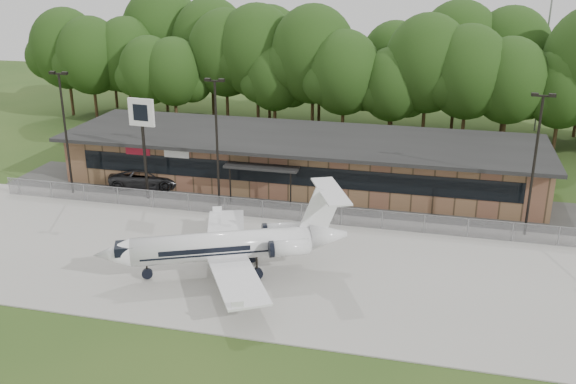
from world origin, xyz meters
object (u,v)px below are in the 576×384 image
(business_jet, at_px, (231,246))
(pole_sign, at_px, (142,123))
(suv, at_px, (147,177))
(terminal, at_px, (302,159))

(business_jet, xyz_separation_m, pole_sign, (-10.90, 10.88, 4.51))
(pole_sign, bearing_deg, suv, 121.47)
(business_jet, xyz_separation_m, suv, (-12.26, 13.69, -1.01))
(terminal, distance_m, business_jet, 18.03)
(terminal, height_order, pole_sign, pole_sign)
(suv, bearing_deg, terminal, -84.13)
(terminal, distance_m, pole_sign, 14.02)
(terminal, height_order, suv, terminal)
(pole_sign, bearing_deg, terminal, 38.00)
(terminal, bearing_deg, pole_sign, -147.69)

